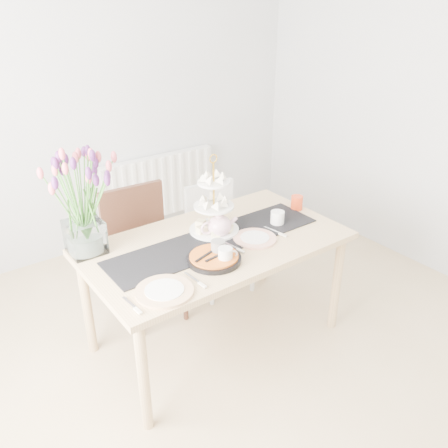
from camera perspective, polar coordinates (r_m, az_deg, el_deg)
room_shell at (r=2.31m, az=6.42°, el=4.93°), size 4.50×4.50×4.50m
radiator at (r=4.57m, az=-8.01°, el=4.48°), size 1.20×0.08×0.60m
dining_table at (r=2.96m, az=-0.99°, el=-3.34°), size 1.60×0.90×0.75m
chair_brown at (r=3.35m, az=-9.85°, el=-2.36°), size 0.49×0.49×0.94m
chair_white at (r=3.66m, az=-0.97°, el=-0.61°), size 0.45×0.45×0.82m
table_runner at (r=2.92m, az=-1.00°, el=-1.97°), size 1.40×0.35×0.01m
tulip_vase at (r=2.75m, az=-17.16°, el=4.07°), size 0.72×0.72×0.62m
cake_stand at (r=2.97m, az=-1.22°, el=1.36°), size 0.32×0.32×0.46m
teapot at (r=2.94m, az=-0.53°, el=-0.20°), size 0.27×0.24×0.16m
cream_jug at (r=3.12m, az=6.44°, el=0.73°), size 0.12×0.12×0.09m
tart_tin at (r=2.70m, az=-1.21°, el=-4.14°), size 0.31×0.31×0.04m
mug_grey at (r=2.73m, az=-0.71°, el=-2.96°), size 0.11×0.11×0.10m
mug_white at (r=2.66m, az=0.16°, el=-3.87°), size 0.10×0.10×0.10m
mug_orange at (r=3.36m, az=8.75°, el=2.56°), size 0.11×0.11×0.10m
plate_left at (r=2.46m, az=-7.19°, el=-8.01°), size 0.32×0.32×0.02m
plate_right at (r=2.94m, az=3.73°, el=-1.75°), size 0.31×0.31×0.01m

